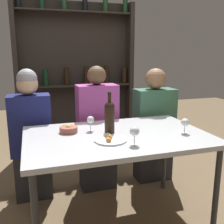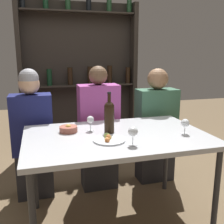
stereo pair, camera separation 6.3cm
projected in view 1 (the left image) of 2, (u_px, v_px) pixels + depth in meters
ground_plane at (117, 221)px, 2.21m from camera, size 10.00×10.00×0.00m
dining_table at (117, 142)px, 2.05m from camera, size 1.41×0.91×0.77m
wine_rack_wall at (76, 74)px, 3.66m from camera, size 1.62×0.21×2.17m
wine_bottle at (110, 116)px, 2.05m from camera, size 0.08×0.08×0.33m
wine_glass_0 at (90, 120)px, 2.12m from camera, size 0.06×0.06×0.12m
wine_glass_1 at (135, 132)px, 1.79m from camera, size 0.07×0.07×0.13m
wine_glass_2 at (185, 123)px, 2.05m from camera, size 0.07×0.07×0.12m
food_plate_0 at (110, 139)px, 1.89m from camera, size 0.24×0.24×0.05m
snack_bowl at (69, 129)px, 2.09m from camera, size 0.14×0.14×0.07m
seated_person_left at (31, 138)px, 2.48m from camera, size 0.38×0.22×1.25m
seated_person_center at (98, 133)px, 2.67m from camera, size 0.40×0.22×1.27m
seated_person_right at (154, 129)px, 2.86m from camera, size 0.43×0.22×1.24m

